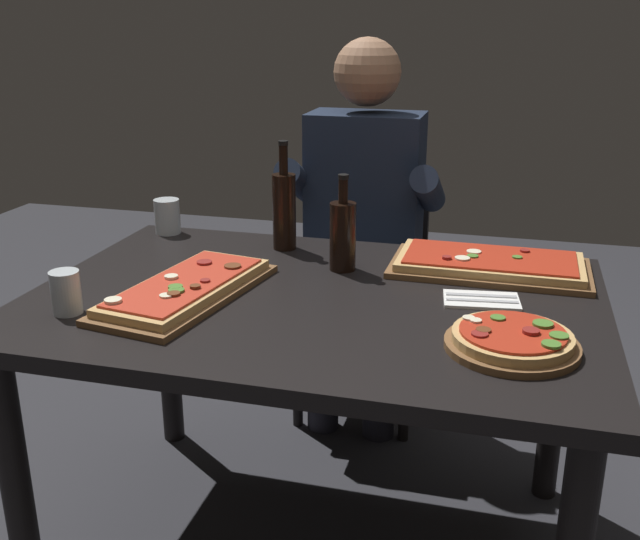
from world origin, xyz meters
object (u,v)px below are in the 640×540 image
at_px(pizza_rectangular_front, 489,264).
at_px(tumbler_near_camera, 66,292).
at_px(dining_table, 315,331).
at_px(wine_bottle_dark, 343,234).
at_px(pizza_round_far, 512,340).
at_px(diner_chair, 367,278).
at_px(tumbler_far_side, 167,216).
at_px(oil_bottle_amber, 284,209).
at_px(seated_diner, 362,218).
at_px(pizza_rectangular_left, 186,289).

xyz_separation_m(pizza_rectangular_front, tumbler_near_camera, (-0.93, -0.55, 0.03)).
relative_size(dining_table, wine_bottle_dark, 5.35).
bearing_deg(pizza_round_far, diner_chair, 116.03).
height_order(tumbler_far_side, diner_chair, diner_chair).
distance_m(pizza_rectangular_front, diner_chair, 0.76).
bearing_deg(oil_bottle_amber, dining_table, -61.79).
xyz_separation_m(pizza_rectangular_front, diner_chair, (-0.44, 0.56, -0.27)).
relative_size(diner_chair, seated_diner, 0.65).
relative_size(dining_table, oil_bottle_amber, 4.39).
distance_m(pizza_round_far, oil_bottle_amber, 0.86).
height_order(pizza_rectangular_left, oil_bottle_amber, oil_bottle_amber).
bearing_deg(tumbler_near_camera, pizza_round_far, 3.65).
height_order(oil_bottle_amber, tumbler_far_side, oil_bottle_amber).
xyz_separation_m(tumbler_near_camera, diner_chair, (0.49, 1.11, -0.30)).
distance_m(dining_table, pizza_round_far, 0.53).
height_order(wine_bottle_dark, oil_bottle_amber, oil_bottle_amber).
xyz_separation_m(pizza_rectangular_left, wine_bottle_dark, (0.32, 0.30, 0.08)).
height_order(wine_bottle_dark, tumbler_near_camera, wine_bottle_dark).
relative_size(pizza_round_far, tumbler_near_camera, 2.73).
xyz_separation_m(oil_bottle_amber, tumbler_far_side, (-0.41, 0.06, -0.07)).
bearing_deg(tumbler_near_camera, pizza_rectangular_front, 30.77).
distance_m(wine_bottle_dark, oil_bottle_amber, 0.25).
bearing_deg(pizza_rectangular_front, tumbler_far_side, 173.57).
distance_m(dining_table, pizza_rectangular_front, 0.52).
xyz_separation_m(diner_chair, seated_diner, (-0.00, -0.12, 0.26)).
height_order(pizza_rectangular_left, pizza_round_far, same).
height_order(pizza_round_far, wine_bottle_dark, wine_bottle_dark).
xyz_separation_m(oil_bottle_amber, tumbler_near_camera, (-0.34, -0.61, -0.07)).
distance_m(pizza_round_far, diner_chair, 1.20).
distance_m(tumbler_near_camera, seated_diner, 1.11).
bearing_deg(wine_bottle_dark, seated_diner, 96.14).
distance_m(dining_table, wine_bottle_dark, 0.29).
xyz_separation_m(dining_table, diner_chair, (-0.04, 0.86, -0.16)).
xyz_separation_m(pizza_round_far, seated_diner, (-0.51, 0.93, -0.02)).
distance_m(pizza_rectangular_left, wine_bottle_dark, 0.45).
relative_size(tumbler_near_camera, diner_chair, 0.12).
bearing_deg(wine_bottle_dark, diner_chair, 95.00).
bearing_deg(wine_bottle_dark, pizza_round_far, -41.45).
distance_m(pizza_round_far, tumbler_far_side, 1.23).
relative_size(tumbler_near_camera, tumbler_far_side, 0.94).
bearing_deg(tumbler_near_camera, tumbler_far_side, 96.06).
bearing_deg(pizza_rectangular_left, pizza_rectangular_front, 28.56).
height_order(wine_bottle_dark, diner_chair, wine_bottle_dark).
distance_m(dining_table, seated_diner, 0.74).
relative_size(pizza_rectangular_front, diner_chair, 0.61).
relative_size(pizza_round_far, diner_chair, 0.32).
relative_size(dining_table, tumbler_near_camera, 13.74).
xyz_separation_m(tumbler_far_side, diner_chair, (0.56, 0.44, -0.31)).
height_order(pizza_round_far, tumbler_far_side, tumbler_far_side).
bearing_deg(dining_table, pizza_rectangular_left, -163.87).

